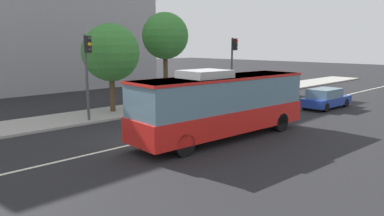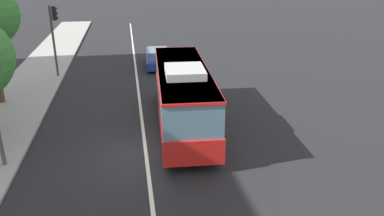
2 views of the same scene
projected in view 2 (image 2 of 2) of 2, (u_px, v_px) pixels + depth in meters
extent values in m
plane|color=black|center=(146.00, 155.00, 16.94)|extent=(160.00, 160.00, 0.00)
cube|color=silver|center=(146.00, 155.00, 16.94)|extent=(76.00, 0.16, 0.01)
cube|color=red|center=(183.00, 108.00, 19.62)|extent=(10.13, 3.06, 1.10)
cube|color=slate|center=(183.00, 84.00, 19.13)|extent=(9.92, 2.97, 1.58)
cube|color=red|center=(183.00, 70.00, 18.86)|extent=(10.02, 3.03, 0.12)
cube|color=#B2B2B2|center=(185.00, 72.00, 17.67)|extent=(2.30, 1.92, 0.36)
cylinder|color=black|center=(160.00, 96.00, 22.82)|extent=(1.02, 0.36, 1.00)
cylinder|color=black|center=(196.00, 94.00, 23.05)|extent=(1.02, 0.36, 1.00)
cylinder|color=black|center=(165.00, 148.00, 16.53)|extent=(1.02, 0.36, 1.00)
cylinder|color=black|center=(215.00, 145.00, 16.76)|extent=(1.02, 0.36, 1.00)
cube|color=#1E3899|center=(157.00, 60.00, 30.77)|extent=(4.57, 1.98, 0.60)
cube|color=slate|center=(157.00, 53.00, 30.32)|extent=(2.58, 1.76, 0.64)
cylinder|color=black|center=(147.00, 59.00, 32.14)|extent=(0.65, 0.25, 0.64)
cylinder|color=black|center=(166.00, 58.00, 32.33)|extent=(0.65, 0.25, 0.64)
cylinder|color=black|center=(148.00, 68.00, 29.37)|extent=(0.65, 0.25, 0.64)
cylinder|color=black|center=(169.00, 67.00, 29.56)|extent=(0.65, 0.25, 0.64)
cylinder|color=#47474C|center=(54.00, 43.00, 27.15)|extent=(0.16, 0.16, 5.20)
cube|color=black|center=(54.00, 13.00, 26.46)|extent=(0.34, 0.31, 0.96)
sphere|color=red|center=(56.00, 8.00, 26.38)|extent=(0.22, 0.22, 0.22)
sphere|color=#2D2D2D|center=(56.00, 13.00, 26.50)|extent=(0.22, 0.22, 0.22)
sphere|color=#2D2D2D|center=(57.00, 18.00, 26.62)|extent=(0.22, 0.22, 0.22)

